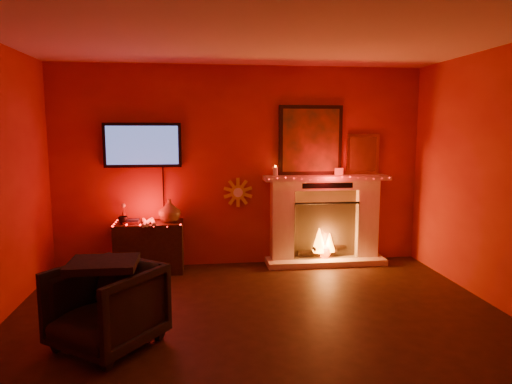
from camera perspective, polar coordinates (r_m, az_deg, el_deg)
room at (r=3.75m, az=1.79°, el=0.05°), size 5.00×5.00×5.00m
fireplace at (r=6.40m, az=8.51°, el=-2.42°), size 1.72×0.40×2.18m
tv at (r=6.16m, az=-13.98°, el=5.68°), size 1.00×0.07×1.24m
sunburst_clock at (r=6.23m, az=-2.27°, el=-0.05°), size 0.40×0.03×0.40m
console_table at (r=6.14m, az=-13.02°, el=-6.25°), size 0.87×0.54×0.96m
armchair at (r=4.20m, az=-18.20°, el=-13.45°), size 1.09×1.10×0.72m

